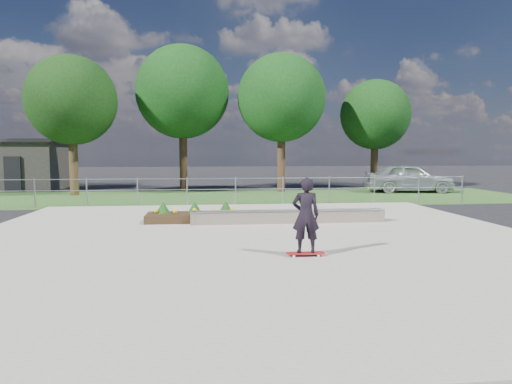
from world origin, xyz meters
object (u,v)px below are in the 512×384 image
Objects in this scene: planter_bed at (195,215)px; skateboarder at (306,216)px; parked_car at (408,178)px; grind_ledge at (289,216)px.

skateboarder reaches higher than planter_bed.
parked_car is (11.55, 9.71, 0.57)m from planter_bed.
planter_bed is 0.63× the size of parked_car.
parked_car is at bearing 58.63° from skateboarder.
skateboarder is at bearing -95.92° from grind_ledge.
parked_car is (8.65, 10.45, 0.55)m from grind_ledge.
grind_ledge is 13.58m from parked_car.
planter_bed is 1.81× the size of skateboarder.
grind_ledge is at bearing 84.08° from skateboarder.
planter_bed is at bearing 165.74° from grind_ledge.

